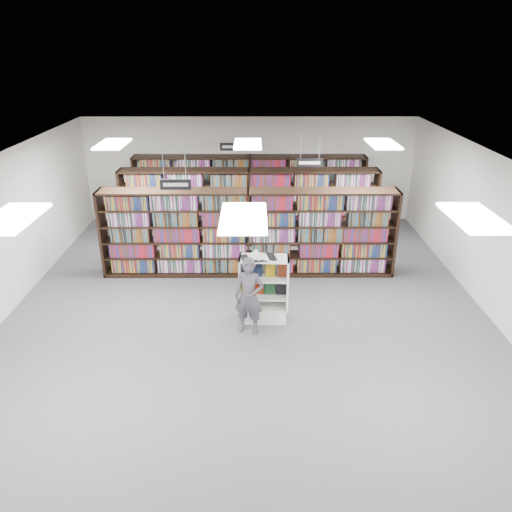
{
  "coord_description": "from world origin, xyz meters",
  "views": [
    {
      "loc": [
        0.14,
        -9.12,
        5.28
      ],
      "look_at": [
        0.18,
        0.5,
        1.1
      ],
      "focal_mm": 35.0,
      "sensor_mm": 36.0,
      "label": 1
    }
  ],
  "objects_px": {
    "endcap_display": "(264,298)",
    "bookshelf_row_near": "(248,233)",
    "shopper": "(249,296)",
    "open_book": "(258,257)"
  },
  "relations": [
    {
      "from": "bookshelf_row_near",
      "to": "open_book",
      "type": "relative_size",
      "value": 9.66
    },
    {
      "from": "open_book",
      "to": "shopper",
      "type": "relative_size",
      "value": 0.46
    },
    {
      "from": "bookshelf_row_near",
      "to": "shopper",
      "type": "bearing_deg",
      "value": -89.2
    },
    {
      "from": "bookshelf_row_near",
      "to": "endcap_display",
      "type": "relative_size",
      "value": 5.08
    },
    {
      "from": "bookshelf_row_near",
      "to": "shopper",
      "type": "height_order",
      "value": "bookshelf_row_near"
    },
    {
      "from": "endcap_display",
      "to": "open_book",
      "type": "relative_size",
      "value": 1.9
    },
    {
      "from": "endcap_display",
      "to": "bookshelf_row_near",
      "type": "bearing_deg",
      "value": 100.94
    },
    {
      "from": "bookshelf_row_near",
      "to": "open_book",
      "type": "distance_m",
      "value": 2.28
    },
    {
      "from": "shopper",
      "to": "endcap_display",
      "type": "bearing_deg",
      "value": 72.7
    },
    {
      "from": "endcap_display",
      "to": "open_book",
      "type": "distance_m",
      "value": 0.95
    }
  ]
}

